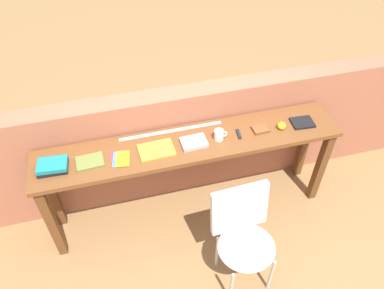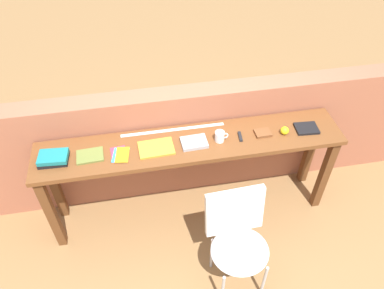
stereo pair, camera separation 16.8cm
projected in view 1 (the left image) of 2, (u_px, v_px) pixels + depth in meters
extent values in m
plane|color=olive|center=(199.00, 234.00, 3.40)|extent=(40.00, 40.00, 0.00)
cube|color=#9E5B42|center=(181.00, 142.00, 3.45)|extent=(6.00, 0.20, 1.14)
cube|color=brown|center=(190.00, 144.00, 3.02)|extent=(2.50, 0.44, 0.04)
cube|color=#5B341A|center=(52.00, 223.00, 2.99)|extent=(0.07, 0.07, 0.84)
cube|color=#5B341A|center=(320.00, 167.00, 3.43)|extent=(0.07, 0.07, 0.84)
cube|color=#5B341A|center=(52.00, 193.00, 3.21)|extent=(0.07, 0.07, 0.84)
cube|color=#5B341A|center=(304.00, 144.00, 3.65)|extent=(0.07, 0.07, 0.84)
ellipsoid|color=silver|center=(246.00, 247.00, 2.80)|extent=(0.46, 0.44, 0.08)
cube|color=silver|center=(239.00, 208.00, 2.77)|extent=(0.44, 0.12, 0.40)
cylinder|color=#B2B2B7|center=(231.00, 288.00, 2.83)|extent=(0.02, 0.02, 0.41)
cylinder|color=#B2B2B7|center=(271.00, 275.00, 2.90)|extent=(0.02, 0.02, 0.41)
cylinder|color=#B2B2B7|center=(217.00, 252.00, 3.05)|extent=(0.02, 0.02, 0.41)
cylinder|color=#B2B2B7|center=(254.00, 241.00, 3.12)|extent=(0.02, 0.02, 0.41)
cube|color=black|center=(53.00, 168.00, 2.78)|extent=(0.23, 0.16, 0.03)
cube|color=#19757A|center=(52.00, 165.00, 2.75)|extent=(0.23, 0.17, 0.03)
cube|color=olive|center=(90.00, 162.00, 2.84)|extent=(0.21, 0.16, 0.02)
cube|color=#E5334C|center=(119.00, 158.00, 2.87)|extent=(0.13, 0.18, 0.00)
cube|color=#3399D8|center=(121.00, 159.00, 2.86)|extent=(0.15, 0.18, 0.00)
cube|color=orange|center=(123.00, 159.00, 2.86)|extent=(0.13, 0.18, 0.00)
cube|color=gold|center=(156.00, 150.00, 2.92)|extent=(0.28, 0.20, 0.02)
cube|color=#9E9EA3|center=(194.00, 142.00, 2.98)|extent=(0.21, 0.16, 0.03)
cylinder|color=white|center=(219.00, 135.00, 3.00)|extent=(0.08, 0.08, 0.09)
torus|color=white|center=(224.00, 134.00, 3.01)|extent=(0.06, 0.01, 0.06)
cube|color=black|center=(239.00, 134.00, 3.06)|extent=(0.04, 0.11, 0.02)
cube|color=brown|center=(260.00, 129.00, 3.10)|extent=(0.13, 0.10, 0.02)
sphere|color=yellow|center=(282.00, 126.00, 3.09)|extent=(0.07, 0.07, 0.07)
cube|color=black|center=(302.00, 123.00, 3.16)|extent=(0.19, 0.16, 0.02)
cube|color=silver|center=(171.00, 131.00, 3.10)|extent=(0.86, 0.03, 0.00)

